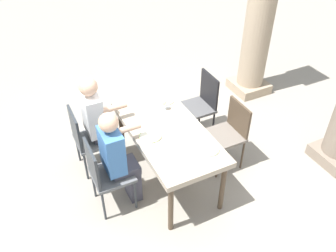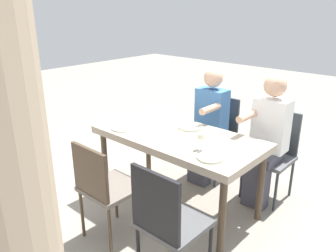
# 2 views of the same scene
# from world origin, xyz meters

# --- Properties ---
(ground_plane) EXTENTS (16.00, 16.00, 0.00)m
(ground_plane) POSITION_xyz_m (0.00, 0.00, 0.00)
(ground_plane) COLOR gray
(dining_table) EXTENTS (1.63, 0.81, 0.77)m
(dining_table) POSITION_xyz_m (0.00, 0.00, 0.70)
(dining_table) COLOR tan
(dining_table) RESTS_ON ground
(chair_west_north) EXTENTS (0.44, 0.44, 0.94)m
(chair_west_north) POSITION_xyz_m (-0.60, 0.83, 0.54)
(chair_west_north) COLOR #4F4F50
(chair_west_north) RESTS_ON ground
(chair_west_south) EXTENTS (0.44, 0.44, 0.92)m
(chair_west_south) POSITION_xyz_m (-0.60, -0.83, 0.52)
(chair_west_south) COLOR #5B5E61
(chair_west_south) RESTS_ON ground
(chair_mid_north) EXTENTS (0.44, 0.44, 0.91)m
(chair_mid_north) POSITION_xyz_m (0.10, 0.82, 0.54)
(chair_mid_north) COLOR #6A6158
(chair_mid_north) RESTS_ON ground
(chair_mid_south) EXTENTS (0.44, 0.44, 0.94)m
(chair_mid_south) POSITION_xyz_m (0.10, -0.83, 0.54)
(chair_mid_south) COLOR #5B5E61
(chair_mid_south) RESTS_ON ground
(diner_woman_green) EXTENTS (0.35, 0.50, 1.33)m
(diner_woman_green) POSITION_xyz_m (-0.60, -0.65, 0.72)
(diner_woman_green) COLOR #3F3F4C
(diner_woman_green) RESTS_ON ground
(diner_man_white) EXTENTS (0.34, 0.49, 1.30)m
(diner_man_white) POSITION_xyz_m (0.10, -0.65, 0.70)
(diner_man_white) COLOR #3F3F4C
(diner_man_white) RESTS_ON ground
(stone_column_near) EXTENTS (0.57, 0.57, 2.78)m
(stone_column_near) POSITION_xyz_m (-1.23, 2.19, 1.37)
(stone_column_near) COLOR tan
(stone_column_near) RESTS_ON ground
(plate_0) EXTENTS (0.22, 0.22, 0.02)m
(plate_0) POSITION_xyz_m (-0.54, 0.24, 0.78)
(plate_0) COLOR white
(plate_0) RESTS_ON dining_table
(wine_glass_0) EXTENTS (0.08, 0.08, 0.16)m
(wine_glass_0) POSITION_xyz_m (-0.38, 0.14, 0.89)
(wine_glass_0) COLOR white
(wine_glass_0) RESTS_ON dining_table
(fork_0) EXTENTS (0.03, 0.17, 0.01)m
(fork_0) POSITION_xyz_m (-0.69, 0.24, 0.78)
(fork_0) COLOR silver
(fork_0) RESTS_ON dining_table
(spoon_0) EXTENTS (0.02, 0.17, 0.01)m
(spoon_0) POSITION_xyz_m (-0.39, 0.24, 0.78)
(spoon_0) COLOR silver
(spoon_0) RESTS_ON dining_table
(plate_1) EXTENTS (0.26, 0.26, 0.02)m
(plate_1) POSITION_xyz_m (0.02, -0.23, 0.78)
(plate_1) COLOR silver
(plate_1) RESTS_ON dining_table
(fork_1) EXTENTS (0.03, 0.17, 0.01)m
(fork_1) POSITION_xyz_m (-0.13, -0.23, 0.78)
(fork_1) COLOR silver
(fork_1) RESTS_ON dining_table
(spoon_1) EXTENTS (0.02, 0.17, 0.01)m
(spoon_1) POSITION_xyz_m (0.17, -0.23, 0.78)
(spoon_1) COLOR silver
(spoon_1) RESTS_ON dining_table
(plate_2) EXTENTS (0.24, 0.24, 0.02)m
(plate_2) POSITION_xyz_m (0.51, 0.24, 0.78)
(plate_2) COLOR white
(plate_2) RESTS_ON dining_table
(fork_2) EXTENTS (0.03, 0.17, 0.01)m
(fork_2) POSITION_xyz_m (0.36, 0.24, 0.78)
(fork_2) COLOR silver
(fork_2) RESTS_ON dining_table
(spoon_2) EXTENTS (0.03, 0.17, 0.01)m
(spoon_2) POSITION_xyz_m (0.66, 0.24, 0.78)
(spoon_2) COLOR silver
(spoon_2) RESTS_ON dining_table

